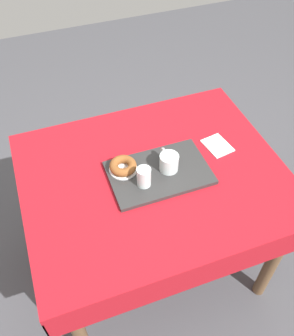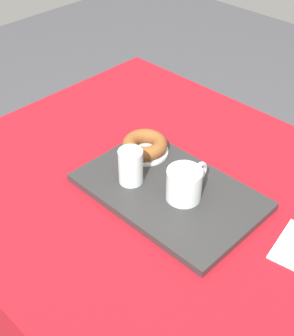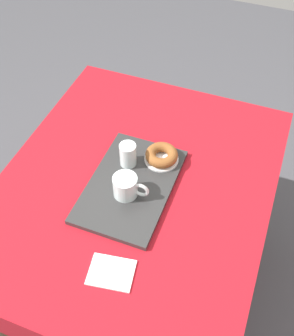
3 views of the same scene
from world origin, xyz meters
name	(u,v)px [view 2 (image 2 of 3)]	position (x,y,z in m)	size (l,w,h in m)	color
dining_table	(164,220)	(0.00, 0.00, 0.66)	(1.17, 0.96, 0.77)	#A8141E
serving_tray	(169,191)	(-0.02, 0.01, 0.78)	(0.44, 0.29, 0.02)	#2D2D2D
tea_mug_left	(185,185)	(-0.07, 0.01, 0.83)	(0.08, 0.13, 0.08)	silver
water_glass_near	(131,168)	(0.07, 0.05, 0.83)	(0.06, 0.06, 0.09)	silver
donut_plate_left	(145,151)	(0.13, -0.06, 0.80)	(0.13, 0.13, 0.01)	white
sugar_donut_left	(145,144)	(0.13, -0.06, 0.82)	(0.12, 0.12, 0.04)	brown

